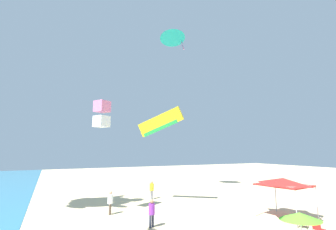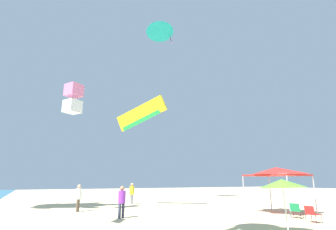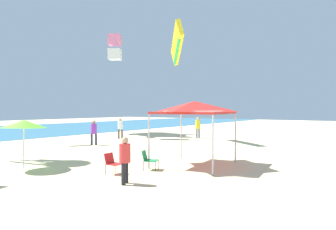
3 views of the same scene
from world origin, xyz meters
name	(u,v)px [view 1 (image 1 of 3)]	position (x,y,z in m)	size (l,w,h in m)	color
ground	(290,219)	(0.00, 0.00, -0.05)	(120.00, 120.00, 0.10)	beige
canopy_tent	(283,182)	(0.12, 0.26, 2.62)	(3.66, 3.36, 2.92)	#B7B7BC
beach_umbrella	(300,216)	(-4.87, 5.66, 1.93)	(1.85, 1.84, 2.14)	silver
folding_chair_right_of_tent	(302,221)	(-1.90, 1.31, 0.47)	(0.72, 0.78, 0.82)	black
folding_chair_left_of_tent	(318,228)	(-3.34, 1.96, 0.47)	(0.59, 0.68, 0.82)	black
person_watching_sky	(152,188)	(11.19, 6.45, 1.08)	(0.49, 0.44, 1.84)	slate
person_far_stroller	(110,201)	(7.04, 11.72, 1.05)	(0.46, 0.43, 1.79)	brown
person_beachcomber	(152,211)	(2.63, 10.01, 1.03)	(0.42, 0.42, 1.75)	#33384C
kite_delta_teal	(172,36)	(13.80, 2.57, 20.13)	(4.23, 4.20, 2.88)	teal
kite_box_pink	(102,114)	(7.29, 12.62, 7.99)	(1.42, 1.42, 2.18)	pink
kite_parafoil_yellow	(160,123)	(8.38, 6.77, 7.70)	(3.73, 3.49, 2.89)	yellow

